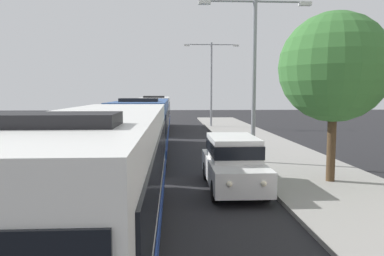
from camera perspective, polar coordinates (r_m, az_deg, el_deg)
name	(u,v)px	position (r m, az deg, el deg)	size (l,w,h in m)	color
bus_lead	(101,176)	(8.17, -13.93, -7.17)	(2.58, 11.16, 3.21)	silver
bus_second_in_line	(145,124)	(20.79, -7.28, 0.54)	(2.58, 12.10, 3.21)	#284C8C
bus_middle	(156,112)	(34.69, -5.60, 2.51)	(2.58, 11.68, 3.21)	silver
white_suv	(233,161)	(13.36, 6.34, -5.02)	(1.86, 4.90, 1.90)	white
streetlamp_mid	(254,62)	(17.84, 9.60, 9.97)	(5.28, 0.28, 7.73)	gray
streetlamp_far	(211,76)	(36.78, 3.00, 8.10)	(5.43, 0.28, 8.23)	gray
roadside_tree	(334,68)	(14.64, 21.13, 8.70)	(4.02, 4.02, 6.25)	#4C3823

